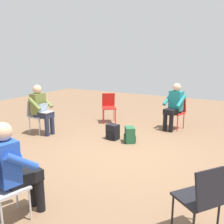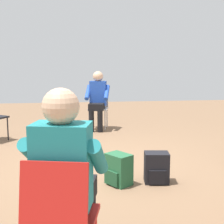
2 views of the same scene
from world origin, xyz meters
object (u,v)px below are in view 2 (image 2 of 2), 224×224
Objects in this scene: person_in_teal at (66,173)px; backpack_by_empty_chair at (119,171)px; person_in_blue at (97,97)px; backpack_near_laptop_user at (156,169)px; chair_east at (99,106)px; chair_west at (60,215)px.

person_in_teal reaches higher than backpack_by_empty_chair.
person_in_teal is 1.69m from backpack_by_empty_chair.
backpack_near_laptop_user is (-3.13, -0.40, -0.54)m from person_in_blue.
backpack_near_laptop_user is (1.50, -1.03, -0.54)m from person_in_teal.
chair_east is at bearing 95.92° from person_in_teal.
person_in_blue is (4.79, -0.66, 0.20)m from chair_west.
person_in_blue is 3.20m from backpack_near_laptop_user.
person_in_blue reaches higher than chair_east.
backpack_near_laptop_user is at bearing -90.29° from backpack_by_empty_chair.
chair_west is at bearing 147.28° from backpack_near_laptop_user.
chair_west reaches higher than backpack_by_empty_chair.
person_in_teal reaches higher than backpack_near_laptop_user.
chair_east reaches higher than backpack_by_empty_chair.
person_in_blue reaches higher than chair_west.
chair_east and chair_west have the same top height.
person_in_teal is at bearing 145.58° from backpack_near_laptop_user.
person_in_teal is at bearing 90.00° from chair_west.
backpack_by_empty_chair is at bearing 89.71° from backpack_near_laptop_user.
person_in_blue is at bearing 95.92° from chair_west.
backpack_by_empty_chair is at bearing 102.40° from chair_east.
chair_east is 2.36× the size of backpack_by_empty_chair.
person_in_teal and person_in_blue have the same top height.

